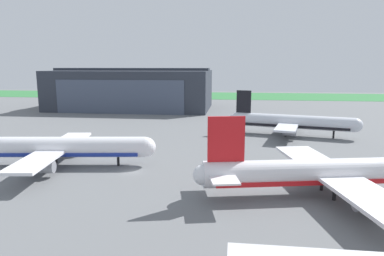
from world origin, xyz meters
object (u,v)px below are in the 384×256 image
(airliner_far_right, at_px, (292,122))
(airliner_near_left, at_px, (340,172))
(airliner_near_right, at_px, (59,148))
(maintenance_hangar, at_px, (132,89))

(airliner_far_right, relative_size, airliner_near_left, 0.79)
(airliner_near_right, xyz_separation_m, airliner_near_left, (54.78, -10.33, -0.05))
(maintenance_hangar, relative_size, airliner_near_right, 1.85)
(airliner_far_right, bearing_deg, airliner_near_right, -144.14)
(maintenance_hangar, xyz_separation_m, airliner_near_right, (13.23, -98.71, -5.52))
(maintenance_hangar, height_order, airliner_near_right, maintenance_hangar)
(maintenance_hangar, relative_size, airliner_near_left, 1.57)
(maintenance_hangar, relative_size, airliner_far_right, 1.98)
(airliner_near_right, height_order, airliner_far_right, airliner_near_right)
(airliner_near_right, relative_size, airliner_near_left, 0.85)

